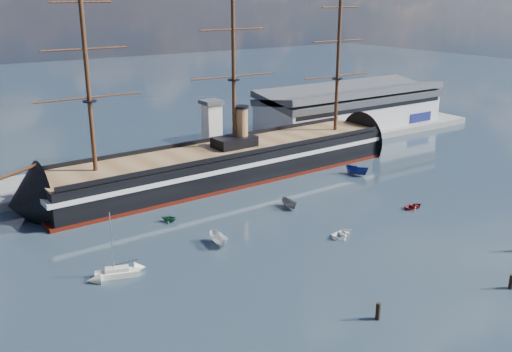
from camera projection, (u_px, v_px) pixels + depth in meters
ground at (278, 203)px, 122.10m from camera, size 600.00×600.00×0.00m
quay at (230, 158)px, 155.81m from camera, size 180.00×18.00×2.00m
warehouse at (350, 108)px, 182.19m from camera, size 63.00×21.00×11.60m
quay_tower at (212, 128)px, 146.73m from camera, size 5.00×5.00×15.00m
warship at (221, 164)px, 135.51m from camera, size 113.14×19.25×53.94m
sailboat at (117, 272)px, 90.14m from camera, size 7.15×4.14×10.99m
motorboat_a at (219, 245)px, 101.65m from camera, size 6.89×3.19×2.66m
motorboat_b at (343, 236)px, 105.32m from camera, size 1.66×3.28×1.47m
motorboat_c at (289, 208)px, 119.13m from camera, size 5.98×2.56×2.33m
motorboat_d at (170, 222)px, 111.94m from camera, size 5.48×5.23×1.94m
motorboat_e at (414, 208)px, 119.04m from camera, size 1.26×2.84×1.30m
motorboat_f at (357, 175)px, 140.84m from camera, size 7.57×4.67×2.84m
piling_near_left at (377, 319)px, 78.39m from camera, size 0.64×0.64×3.24m
piling_near_mid at (510, 289)px, 86.58m from camera, size 0.64×0.64×3.01m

